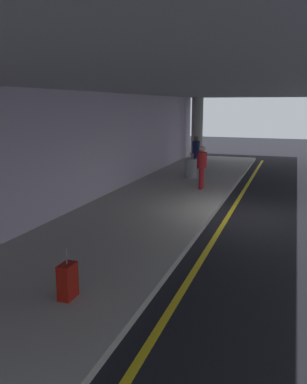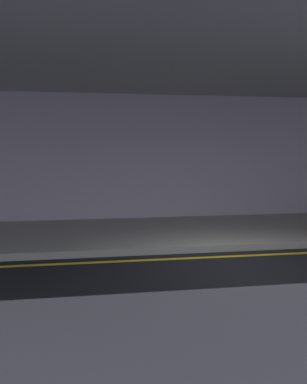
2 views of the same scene
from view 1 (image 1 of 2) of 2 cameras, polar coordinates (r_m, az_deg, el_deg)
ground_plane at (r=12.63m, az=13.39°, el=-3.46°), size 60.00×60.00×0.00m
sidewalk at (r=13.27m, az=-0.02°, el=-2.01°), size 26.00×4.20×0.15m
lane_stripe_yellow at (r=12.70m, az=10.76°, el=-3.23°), size 26.00×0.14×0.01m
support_column_left_mid at (r=24.81m, az=6.27°, el=9.14°), size 0.69×0.69×3.65m
ceiling_overhang at (r=12.70m, az=2.19°, el=14.98°), size 28.00×13.20×0.30m
terminal_back_wall at (r=13.84m, az=-8.88°, el=6.14°), size 26.00×0.30×3.80m
traveler_with_luggage at (r=15.55m, az=6.94°, el=3.96°), size 0.38×0.38×1.68m
person_waiting_for_ride at (r=20.23m, az=6.10°, el=5.95°), size 0.38×0.38×1.68m
suitcase_upright_primary at (r=7.07m, az=-12.21°, el=-12.36°), size 0.36×0.22×0.90m
trash_bin_steel at (r=17.95m, az=5.33°, el=3.40°), size 0.56×0.56×0.85m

